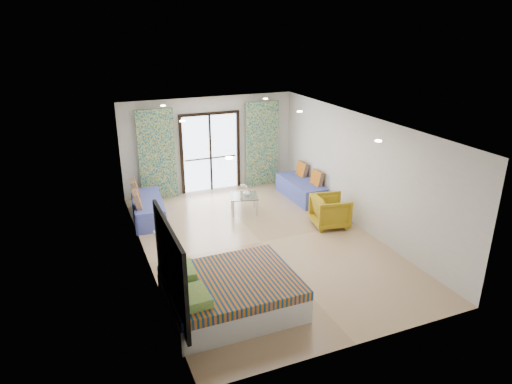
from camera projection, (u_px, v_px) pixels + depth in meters
name	position (u px, v px, depth m)	size (l,w,h in m)	color
floor	(261.00, 242.00, 10.25)	(5.00, 7.50, 0.01)	#9D7F5E
ceiling	(262.00, 123.00, 9.30)	(5.00, 7.50, 0.01)	silver
wall_back	(210.00, 144.00, 13.01)	(5.00, 0.01, 2.70)	silver
wall_front	(364.00, 268.00, 6.53)	(5.00, 0.01, 2.70)	silver
wall_left	(143.00, 202.00, 8.88)	(0.01, 7.50, 2.70)	silver
wall_right	(359.00, 172.00, 10.67)	(0.01, 7.50, 2.70)	silver
balcony_door	(210.00, 148.00, 13.02)	(1.76, 0.08, 2.28)	black
balcony_rail	(211.00, 158.00, 13.14)	(1.52, 0.03, 0.04)	#595451
curtain_left	(157.00, 155.00, 12.34)	(1.00, 0.10, 2.50)	silver
curtain_right	(262.00, 144.00, 13.45)	(1.00, 0.10, 2.50)	silver
downlight_a	(229.00, 158.00, 7.08)	(0.12, 0.12, 0.02)	#FFE0B2
downlight_b	(378.00, 141.00, 8.08)	(0.12, 0.12, 0.02)	#FFE0B2
downlight_c	(182.00, 121.00, 9.67)	(0.12, 0.12, 0.02)	#FFE0B2
downlight_d	(300.00, 111.00, 10.67)	(0.12, 0.12, 0.02)	#FFE0B2
downlight_e	(163.00, 106.00, 11.40)	(0.12, 0.12, 0.02)	#FFE0B2
downlight_f	(266.00, 99.00, 12.40)	(0.12, 0.12, 0.02)	#FFE0B2
headboard	(170.00, 266.00, 7.16)	(0.06, 2.10, 1.50)	black
switch_plate	(155.00, 234.00, 8.24)	(0.02, 0.10, 0.10)	silver
bed	(230.00, 293.00, 7.77)	(2.19, 1.78, 0.75)	silver
daybed_left	(147.00, 208.00, 11.36)	(0.89, 1.92, 0.92)	#4753AA
daybed_right	(301.00, 188.00, 12.71)	(0.73, 1.82, 0.90)	#4753AA
coffee_table	(244.00, 197.00, 11.72)	(0.85, 0.85, 0.79)	silver
vase	(247.00, 193.00, 11.62)	(0.19, 0.20, 0.19)	white
armchair	(330.00, 210.00, 10.93)	(0.81, 0.76, 0.83)	#A28515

